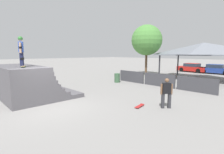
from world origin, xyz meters
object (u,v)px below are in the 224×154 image
at_px(skateboard_on_deck, 23,66).
at_px(parked_car_blue, 216,69).
at_px(skateboard_on_ground, 140,106).
at_px(parked_car_red, 192,68).
at_px(bystander_walking, 166,92).
at_px(skater_on_deck, 21,49).
at_px(tree_beside_pavilion, 147,40).
at_px(trash_bin, 117,78).

xyz_separation_m(skateboard_on_deck, parked_car_blue, (2.90, 23.04, -1.44)).
bearing_deg(skateboard_on_ground, parked_car_red, 3.64).
xyz_separation_m(bystander_walking, skateboard_on_ground, (-1.02, -0.81, -0.79)).
bearing_deg(skater_on_deck, parked_car_red, 112.07).
xyz_separation_m(skater_on_deck, parked_car_red, (0.27, 22.97, -2.37)).
relative_size(skateboard_on_deck, tree_beside_pavilion, 0.13).
distance_m(tree_beside_pavilion, trash_bin, 7.58).
distance_m(tree_beside_pavilion, parked_car_blue, 10.46).
distance_m(skateboard_on_deck, trash_bin, 8.83).
bearing_deg(parked_car_blue, skateboard_on_deck, -98.32).
relative_size(parked_car_red, parked_car_blue, 1.00).
xyz_separation_m(skateboard_on_ground, trash_bin, (-6.22, 4.54, 0.37)).
relative_size(skateboard_on_ground, parked_car_blue, 0.18).
bearing_deg(trash_bin, bystander_walking, -27.28).
xyz_separation_m(skateboard_on_deck, bystander_walking, (5.94, 4.85, -1.20)).
relative_size(skateboard_on_deck, skateboard_on_ground, 1.03).
xyz_separation_m(skater_on_deck, skateboard_on_ground, (5.40, 3.95, -2.91)).
bearing_deg(parked_car_blue, parked_car_red, 178.40).
relative_size(skateboard_on_ground, parked_car_red, 0.18).
bearing_deg(trash_bin, skateboard_on_ground, -36.15).
height_order(parked_car_red, parked_car_blue, same).
distance_m(bystander_walking, skateboard_on_ground, 1.53).
height_order(skateboard_on_ground, tree_beside_pavilion, tree_beside_pavilion).
bearing_deg(skateboard_on_ground, bystander_walking, -63.12).
bearing_deg(skateboard_on_ground, skateboard_on_deck, 117.91).
height_order(skateboard_on_deck, parked_car_blue, skateboard_on_deck).
bearing_deg(trash_bin, skater_on_deck, -84.51).
xyz_separation_m(skateboard_on_ground, parked_car_blue, (-2.02, 19.00, 0.54)).
xyz_separation_m(bystander_walking, parked_car_red, (-6.15, 18.22, -0.25)).
bearing_deg(bystander_walking, skateboard_on_ground, -9.34).
bearing_deg(skateboard_on_ground, trash_bin, 42.39).
height_order(bystander_walking, parked_car_blue, bystander_walking).
height_order(bystander_walking, trash_bin, bystander_walking).
height_order(skater_on_deck, skateboard_on_ground, skater_on_deck).
distance_m(tree_beside_pavilion, parked_car_red, 9.23).
height_order(skateboard_on_ground, parked_car_blue, parked_car_blue).
relative_size(skateboard_on_deck, trash_bin, 0.95).
relative_size(trash_bin, parked_car_blue, 0.20).
height_order(skateboard_on_ground, trash_bin, trash_bin).
bearing_deg(skater_on_deck, tree_beside_pavilion, 120.88).
bearing_deg(skater_on_deck, skateboard_on_deck, 12.18).
bearing_deg(parked_car_red, parked_car_blue, 6.47).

